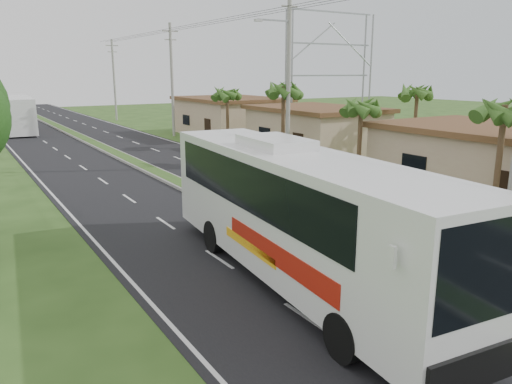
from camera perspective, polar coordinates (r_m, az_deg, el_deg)
ground at (r=15.80m, az=16.18°, el=-10.65°), size 180.00×180.00×0.00m
road_asphalt at (r=32.09m, az=-11.06°, el=1.93°), size 14.00×160.00×0.02m
median_strip at (r=32.07m, az=-11.06°, el=2.09°), size 1.20×160.00×0.18m
lane_edge_left at (r=30.47m, az=-22.90°, el=0.47°), size 0.12×160.00×0.01m
lane_edge_right at (r=34.94m, az=-0.73°, el=3.11°), size 0.12×160.00×0.01m
shop_near at (r=29.70m, az=26.24°, el=3.33°), size 8.60×12.60×3.52m
shop_mid at (r=40.42m, az=6.77°, el=7.10°), size 7.60×10.60×3.67m
shop_far at (r=52.07m, az=-2.90°, el=8.68°), size 8.60×11.60×3.82m
palm_verge_a at (r=23.58m, az=26.53°, el=8.27°), size 2.40×2.40×5.45m
palm_verge_b at (r=29.65m, az=11.93°, el=9.44°), size 2.40×2.40×5.05m
palm_verge_c at (r=34.68m, az=3.15°, el=11.53°), size 2.40×2.40×5.85m
palm_verge_d at (r=42.65m, az=-3.31°, el=11.13°), size 2.40×2.40×5.25m
palm_behind_shop at (r=37.55m, az=17.96°, el=10.77°), size 2.40×2.40×5.65m
utility_pole_b at (r=33.65m, az=3.70°, el=13.39°), size 3.20×0.28×12.00m
utility_pole_c at (r=51.32m, az=-9.58°, el=12.63°), size 1.60×0.28×11.00m
utility_pole_d at (r=70.25m, az=-15.91°, el=12.30°), size 1.60×0.28×10.50m
billboard_lattice at (r=51.43m, az=8.47°, el=13.95°), size 10.18×1.18×12.07m
coach_bus_main at (r=15.03m, az=4.48°, el=-1.71°), size 4.02×13.63×4.34m
coach_bus_far at (r=60.39m, az=-25.63°, el=8.24°), size 3.52×12.97×3.74m
motorcyclist at (r=18.85m, az=3.33°, el=-3.46°), size 1.99×1.25×2.33m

